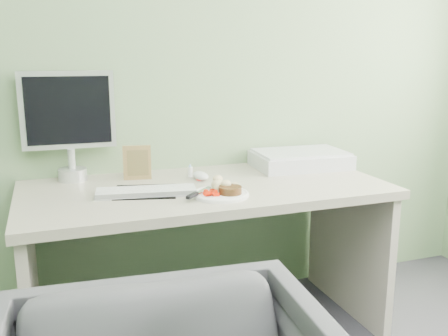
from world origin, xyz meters
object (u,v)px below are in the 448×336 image
object	(u,v)px
scanner	(300,160)
monitor	(69,119)
plate	(221,194)
desk	(206,224)

from	to	relation	value
scanner	monitor	size ratio (longest dim) A/B	0.94
plate	monitor	world-z (taller)	monitor
plate	monitor	size ratio (longest dim) A/B	0.47
desk	plate	world-z (taller)	plate
scanner	monitor	xyz separation A→B (m)	(-1.12, 0.13, 0.24)
monitor	scanner	bearing A→B (deg)	-4.52
plate	monitor	xyz separation A→B (m)	(-0.56, 0.49, 0.27)
plate	desk	bearing A→B (deg)	92.17
desk	scanner	bearing A→B (deg)	18.22
desk	plate	distance (m)	0.26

